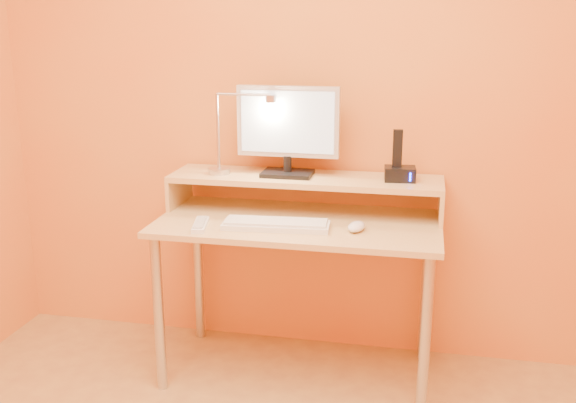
% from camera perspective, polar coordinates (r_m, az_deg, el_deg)
% --- Properties ---
extents(wall_back, '(3.00, 0.04, 2.50)m').
position_cam_1_polar(wall_back, '(3.00, 2.14, 9.85)').
color(wall_back, gold).
rests_on(wall_back, floor).
extents(desk_leg_fl, '(0.04, 0.04, 0.69)m').
position_cam_1_polar(desk_leg_fl, '(2.85, -11.17, -9.60)').
color(desk_leg_fl, silver).
rests_on(desk_leg_fl, floor).
extents(desk_leg_fr, '(0.04, 0.04, 0.69)m').
position_cam_1_polar(desk_leg_fr, '(2.65, 11.82, -11.64)').
color(desk_leg_fr, silver).
rests_on(desk_leg_fr, floor).
extents(desk_leg_bl, '(0.04, 0.04, 0.69)m').
position_cam_1_polar(desk_leg_bl, '(3.28, -7.80, -6.07)').
color(desk_leg_bl, silver).
rests_on(desk_leg_bl, floor).
extents(desk_leg_br, '(0.04, 0.04, 0.69)m').
position_cam_1_polar(desk_leg_br, '(3.11, 11.89, -7.51)').
color(desk_leg_br, silver).
rests_on(desk_leg_br, floor).
extents(desk_lower, '(1.20, 0.60, 0.02)m').
position_cam_1_polar(desk_lower, '(2.79, 0.92, -1.92)').
color(desk_lower, '#D7B680').
rests_on(desk_lower, floor).
extents(shelf_riser_left, '(0.02, 0.30, 0.14)m').
position_cam_1_polar(shelf_riser_left, '(3.07, -9.43, 1.01)').
color(shelf_riser_left, '#D7B680').
rests_on(shelf_riser_left, desk_lower).
extents(shelf_riser_right, '(0.02, 0.30, 0.14)m').
position_cam_1_polar(shelf_riser_right, '(2.87, 13.17, -0.19)').
color(shelf_riser_right, '#D7B680').
rests_on(shelf_riser_right, desk_lower).
extents(desk_shelf, '(1.20, 0.30, 0.02)m').
position_cam_1_polar(desk_shelf, '(2.89, 1.50, 1.97)').
color(desk_shelf, '#D7B680').
rests_on(desk_shelf, desk_lower).
extents(monitor_foot, '(0.22, 0.16, 0.02)m').
position_cam_1_polar(monitor_foot, '(2.90, -0.04, 2.46)').
color(monitor_foot, black).
rests_on(monitor_foot, desk_shelf).
extents(monitor_neck, '(0.04, 0.04, 0.07)m').
position_cam_1_polar(monitor_neck, '(2.89, -0.04, 3.31)').
color(monitor_neck, black).
rests_on(monitor_neck, monitor_foot).
extents(monitor_panel, '(0.45, 0.04, 0.31)m').
position_cam_1_polar(monitor_panel, '(2.87, 0.00, 6.96)').
color(monitor_panel, '#BDBDBF').
rests_on(monitor_panel, monitor_neck).
extents(monitor_back, '(0.41, 0.02, 0.26)m').
position_cam_1_polar(monitor_back, '(2.89, 0.10, 7.03)').
color(monitor_back, black).
rests_on(monitor_back, monitor_panel).
extents(monitor_screen, '(0.41, 0.01, 0.27)m').
position_cam_1_polar(monitor_screen, '(2.85, -0.07, 6.91)').
color(monitor_screen, silver).
rests_on(monitor_screen, monitor_panel).
extents(lamp_base, '(0.10, 0.10, 0.02)m').
position_cam_1_polar(lamp_base, '(2.95, -6.01, 2.66)').
color(lamp_base, silver).
rests_on(lamp_base, desk_shelf).
extents(lamp_post, '(0.01, 0.01, 0.33)m').
position_cam_1_polar(lamp_post, '(2.92, -6.11, 6.06)').
color(lamp_post, silver).
rests_on(lamp_post, lamp_base).
extents(lamp_arm, '(0.24, 0.01, 0.01)m').
position_cam_1_polar(lamp_arm, '(2.86, -3.88, 9.26)').
color(lamp_arm, silver).
rests_on(lamp_arm, lamp_post).
extents(lamp_head, '(0.04, 0.04, 0.03)m').
position_cam_1_polar(lamp_head, '(2.83, -1.51, 8.93)').
color(lamp_head, silver).
rests_on(lamp_head, lamp_arm).
extents(lamp_bulb, '(0.03, 0.03, 0.00)m').
position_cam_1_polar(lamp_bulb, '(2.84, -1.51, 8.61)').
color(lamp_bulb, '#FFEAC6').
rests_on(lamp_bulb, lamp_head).
extents(phone_dock, '(0.14, 0.11, 0.06)m').
position_cam_1_polar(phone_dock, '(2.84, 9.70, 2.39)').
color(phone_dock, black).
rests_on(phone_dock, desk_shelf).
extents(phone_handset, '(0.04, 0.03, 0.16)m').
position_cam_1_polar(phone_handset, '(2.82, 9.50, 4.58)').
color(phone_handset, black).
rests_on(phone_handset, phone_dock).
extents(phone_led, '(0.01, 0.00, 0.04)m').
position_cam_1_polar(phone_led, '(2.79, 10.58, 2.11)').
color(phone_led, '#1334F4').
rests_on(phone_led, phone_dock).
extents(keyboard, '(0.45, 0.17, 0.02)m').
position_cam_1_polar(keyboard, '(2.69, -1.05, -2.09)').
color(keyboard, silver).
rests_on(keyboard, desk_lower).
extents(mouse, '(0.09, 0.12, 0.04)m').
position_cam_1_polar(mouse, '(2.66, 5.97, -2.18)').
color(mouse, white).
rests_on(mouse, desk_lower).
extents(remote_control, '(0.09, 0.20, 0.02)m').
position_cam_1_polar(remote_control, '(2.72, -7.63, -2.03)').
color(remote_control, silver).
rests_on(remote_control, desk_lower).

